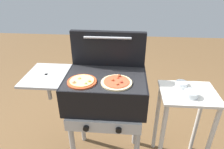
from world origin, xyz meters
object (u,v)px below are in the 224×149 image
(grill, at_px, (104,92))
(topping_bowl_near, at_px, (181,84))
(pizza_pepperoni, at_px, (117,82))
(pizza_cheese, at_px, (82,81))
(topping_bowl_far, at_px, (191,94))
(prep_table, at_px, (184,115))

(grill, xyz_separation_m, topping_bowl_near, (0.63, 0.08, 0.05))
(pizza_pepperoni, relative_size, pizza_cheese, 1.06)
(topping_bowl_far, bearing_deg, prep_table, 86.65)
(pizza_pepperoni, bearing_deg, pizza_cheese, -177.89)
(grill, xyz_separation_m, pizza_pepperoni, (0.11, -0.09, 0.15))
(topping_bowl_far, bearing_deg, topping_bowl_near, 106.26)
(grill, bearing_deg, prep_table, 0.37)
(pizza_cheese, distance_m, topping_bowl_far, 0.83)
(prep_table, bearing_deg, pizza_cheese, -172.80)
(grill, relative_size, topping_bowl_far, 9.02)
(pizza_pepperoni, xyz_separation_m, prep_table, (0.57, 0.09, -0.35))
(topping_bowl_near, bearing_deg, prep_table, -61.17)
(pizza_pepperoni, distance_m, prep_table, 0.67)
(pizza_cheese, height_order, topping_bowl_far, pizza_cheese)
(pizza_cheese, distance_m, prep_table, 0.90)
(prep_table, xyz_separation_m, topping_bowl_far, (-0.00, -0.06, 0.25))
(prep_table, bearing_deg, grill, -179.63)
(pizza_pepperoni, bearing_deg, prep_table, 9.48)
(grill, bearing_deg, pizza_pepperoni, -40.66)
(topping_bowl_near, bearing_deg, grill, -172.41)
(topping_bowl_near, height_order, topping_bowl_far, same)
(pizza_cheese, height_order, prep_table, pizza_cheese)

